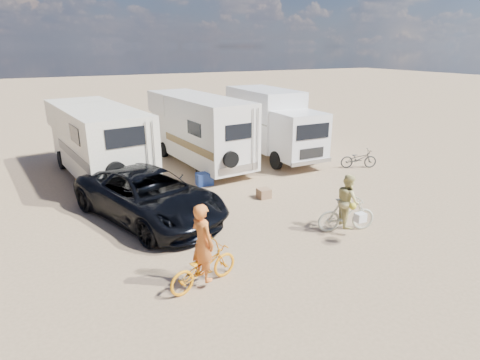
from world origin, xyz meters
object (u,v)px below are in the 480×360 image
box_truck (273,124)px  bike_man (204,267)px  crate (264,193)px  cooler (204,179)px  rider_woman (347,206)px  rider_man (203,250)px  rv_left (98,143)px  dark_suv (149,195)px  bike_parked (359,159)px  bike_woman (346,215)px  rv_main (199,131)px

box_truck → bike_man: box_truck is taller
bike_man → crate: bike_man is taller
bike_man → cooler: bearing=-36.5°
box_truck → rider_woman: 8.47m
bike_man → rider_man: 0.44m
rv_left → bike_man: 9.43m
rv_left → crate: bearing=-55.1°
rv_left → dark_suv: size_ratio=1.25×
bike_parked → dark_suv: bearing=120.3°
crate → box_truck: bearing=55.3°
rider_woman → cooler: 6.08m
bike_woman → dark_suv: bearing=72.2°
box_truck → bike_parked: bearing=-54.0°
box_truck → crate: box_truck is taller
rv_main → dark_suv: 6.26m
dark_suv → crate: 4.14m
box_truck → bike_woman: (-2.46, -8.07, -1.08)m
rider_man → rv_main: bearing=-35.3°
rv_left → bike_woman: size_ratio=4.05×
bike_man → bike_woman: size_ratio=1.03×
bike_man → bike_parked: (9.61, 5.39, -0.04)m
box_truck → cooler: size_ratio=10.24×
rider_man → bike_parked: bearing=-74.9°
rv_main → bike_man: (-3.56, -9.23, -1.07)m
crate → bike_woman: bearing=-77.2°
box_truck → bike_man: bearing=-128.6°
rv_main → cooler: rv_main is taller
crate → rv_left: bearing=132.4°
rv_main → box_truck: (3.66, -0.46, 0.06)m
rv_left → rider_man: size_ratio=3.85×
dark_suv → bike_woman: size_ratio=3.23×
dark_suv → cooler: dark_suv is taller
rider_man → crate: bearing=-58.3°
rider_man → bike_woman: bearing=-95.7°
rider_woman → crate: (-0.77, 3.41, -0.61)m
bike_man → bike_woman: bearing=-95.7°
rider_woman → crate: rider_woman is taller
dark_suv → crate: (4.09, -0.10, -0.60)m
bike_man → rv_left: bearing=-9.3°
rv_left → cooler: size_ratio=11.31×
bike_woman → rider_man: bearing=116.4°
bike_man → crate: bearing=-58.3°
bike_man → rider_man: size_ratio=0.98×
rv_main → bike_parked: size_ratio=4.21×
rv_left → bike_woman: (5.55, -8.64, -0.93)m
dark_suv → bike_parked: size_ratio=3.46×
bike_man → rider_man: rider_man is taller
cooler → rider_man: bearing=-109.3°
rv_main → dark_suv: rv_main is taller
cooler → bike_woman: bearing=-66.3°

